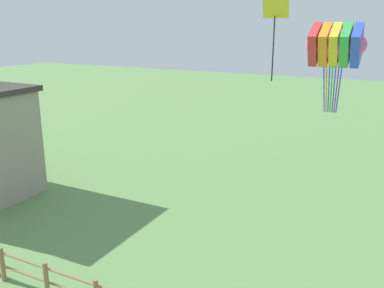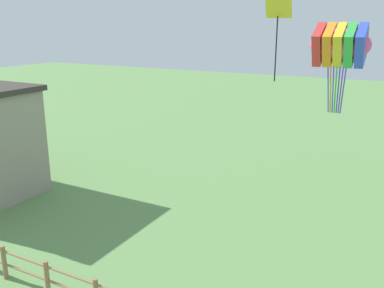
# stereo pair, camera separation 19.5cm
# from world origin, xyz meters

# --- Properties ---
(kite_rainbow_parafoil) EXTENTS (2.59, 1.94, 3.89)m
(kite_rainbow_parafoil) POSITION_xyz_m (1.72, 17.23, 6.57)
(kite_rainbow_parafoil) COLOR #E54C8C
(kite_yellow_diamond) EXTENTS (0.98, 0.70, 3.35)m
(kite_yellow_diamond) POSITION_xyz_m (0.27, 12.92, 7.89)
(kite_yellow_diamond) COLOR yellow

